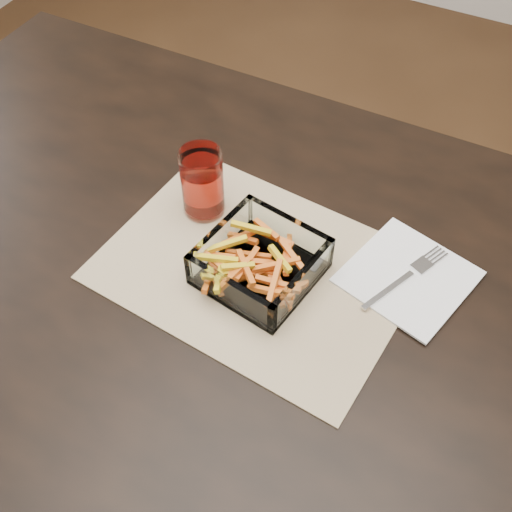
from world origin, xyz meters
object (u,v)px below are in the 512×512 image
Objects in this scene: glass_bowl at (260,264)px; tumbler at (202,185)px; fork at (407,276)px; dining_table at (270,316)px.

tumbler is at bearing 150.83° from glass_bowl.
glass_bowl is 1.08× the size of fork.
fork is (0.18, 0.10, 0.10)m from dining_table.
glass_bowl is at bearing -29.17° from tumbler.
dining_table is 0.22m from fork.
dining_table is at bearing -127.15° from fork.
dining_table is 0.23m from tumbler.
dining_table is 0.12m from glass_bowl.
dining_table is 13.54× the size of tumbler.
tumbler is (-0.14, 0.08, 0.03)m from glass_bowl.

